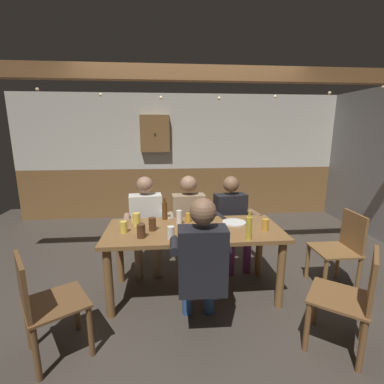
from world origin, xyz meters
TOP-DOWN VIEW (x-y plane):
  - ground_plane at (0.00, 0.00)m, footprint 7.60×7.60m
  - back_wall_upper at (0.00, 3.02)m, footprint 6.33×0.12m
  - back_wall_wainscot at (0.00, 3.02)m, footprint 6.33×0.12m
  - ceiling_beam at (0.00, 0.60)m, footprint 5.70×0.14m
  - dining_table at (0.00, 0.15)m, footprint 1.84×0.81m
  - person_0 at (-0.54, 0.78)m, footprint 0.57×0.55m
  - person_1 at (0.00, 0.78)m, footprint 0.57×0.50m
  - person_2 at (0.56, 0.78)m, footprint 0.59×0.57m
  - person_3 at (0.00, -0.48)m, footprint 0.54×0.52m
  - chair_empty_near_right at (-1.23, -0.63)m, footprint 0.61×0.61m
  - chair_empty_near_left at (1.66, 0.13)m, footprint 0.44×0.44m
  - chair_empty_far_end at (1.16, -0.77)m, footprint 0.62×0.62m
  - table_candle at (-0.66, 0.41)m, footprint 0.04×0.04m
  - plate_0 at (0.46, 0.28)m, footprint 0.26×0.26m
  - bottle_0 at (0.49, -0.19)m, footprint 0.05×0.05m
  - bottle_1 at (-0.31, 0.48)m, footprint 0.06×0.06m
  - pint_glass_0 at (-0.43, 0.13)m, footprint 0.08×0.08m
  - pint_glass_1 at (-0.61, 0.28)m, footprint 0.08×0.08m
  - pint_glass_2 at (-0.15, 0.29)m, footprint 0.06×0.06m
  - pint_glass_3 at (-0.04, 0.36)m, footprint 0.06×0.06m
  - pint_glass_4 at (0.72, 0.02)m, footprint 0.07×0.07m
  - pint_glass_5 at (-0.72, 0.10)m, footprint 0.07×0.07m
  - pint_glass_6 at (-0.25, -0.11)m, footprint 0.07×0.07m
  - pint_glass_7 at (-0.53, -0.06)m, footprint 0.08×0.08m
  - wall_dart_cabinet at (-0.48, 2.89)m, footprint 0.56×0.15m
  - string_lights at (-0.00, 0.55)m, footprint 4.47×0.04m

SIDE VIEW (x-z plane):
  - ground_plane at x=0.00m, z-range 0.00..0.00m
  - chair_empty_near_right at x=-1.23m, z-range 0.04..0.92m
  - chair_empty_near_left at x=1.66m, z-range 0.04..0.92m
  - chair_empty_far_end at x=1.16m, z-range 0.04..0.92m
  - back_wall_wainscot at x=0.00m, z-range 0.00..1.00m
  - dining_table at x=0.00m, z-range 0.27..1.02m
  - person_2 at x=0.56m, z-range 0.07..1.25m
  - person_0 at x=-0.54m, z-range 0.06..1.26m
  - person_1 at x=0.00m, z-range 0.07..1.27m
  - person_3 at x=0.00m, z-range 0.06..1.32m
  - plate_0 at x=0.46m, z-range 0.75..0.77m
  - table_candle at x=-0.66m, z-range 0.75..0.83m
  - pint_glass_3 at x=-0.04m, z-range 0.75..0.86m
  - pint_glass_5 at x=-0.72m, z-range 0.75..0.87m
  - pint_glass_4 at x=0.72m, z-range 0.75..0.88m
  - pint_glass_6 at x=-0.25m, z-range 0.75..0.88m
  - pint_glass_7 at x=-0.53m, z-range 0.75..0.89m
  - pint_glass_0 at x=-0.43m, z-range 0.75..0.89m
  - pint_glass_1 at x=-0.61m, z-range 0.75..0.90m
  - pint_glass_2 at x=-0.15m, z-range 0.75..0.91m
  - bottle_1 at x=-0.31m, z-range 0.73..0.99m
  - bottle_0 at x=0.49m, z-range 0.73..1.01m
  - wall_dart_cabinet at x=-0.48m, z-range 1.34..2.04m
  - back_wall_upper at x=0.00m, z-range 1.00..2.45m
  - string_lights at x=0.00m, z-range 2.08..2.25m
  - ceiling_beam at x=0.00m, z-range 2.29..2.45m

